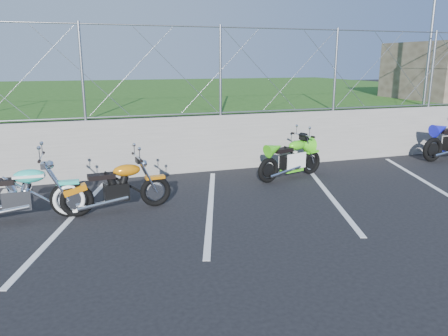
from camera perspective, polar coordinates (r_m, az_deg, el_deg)
name	(u,v)px	position (r m, az deg, el deg)	size (l,w,h in m)	color
ground	(229,225)	(6.97, 0.60, -7.39)	(90.00, 90.00, 0.00)	black
retaining_wall	(179,145)	(10.05, -5.89, 3.02)	(30.00, 0.22, 1.30)	slate
grass_field	(129,104)	(19.85, -12.29, 8.13)	(30.00, 20.00, 1.30)	#224C14
chain_link_fence	(177,71)	(9.88, -6.13, 12.47)	(28.00, 0.03, 2.00)	gray
sign_pole	(429,50)	(13.70, 25.24, 13.73)	(0.08, 0.08, 3.00)	gray
parking_lines	(272,199)	(8.27, 6.23, -3.99)	(18.29, 4.31, 0.01)	silver
cruiser_turquoise	(20,196)	(7.69, -25.06, -3.36)	(2.12, 0.67, 1.05)	black
naked_orange	(119,189)	(7.67, -13.59, -2.64)	(1.88, 0.64, 0.94)	black
sportbike_green	(292,160)	(9.68, 8.82, 1.04)	(1.77, 0.72, 0.94)	black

